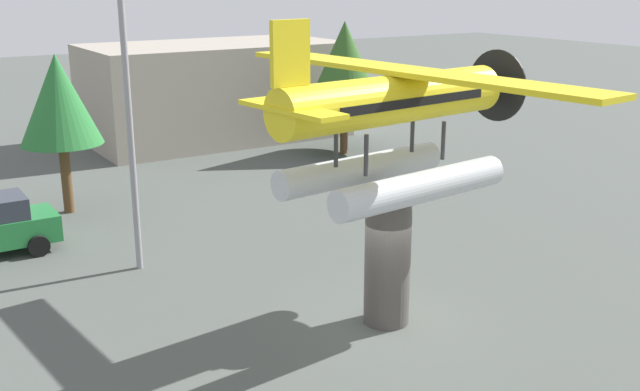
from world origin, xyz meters
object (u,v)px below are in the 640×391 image
display_pedestal (388,258)px  tree_center_back (344,70)px  tree_east (59,100)px  floatplane_monument (395,120)px  streetlight_primary (134,95)px  storefront_building (215,91)px

display_pedestal → tree_center_back: tree_center_back is taller
tree_east → floatplane_monument: bearing=-71.7°
floatplane_monument → streetlight_primary: size_ratio=1.21×
streetlight_primary → storefront_building: 18.24m
tree_east → streetlight_primary: bearing=-85.7°
display_pedestal → tree_east: tree_east is taller
display_pedestal → streetlight_primary: streetlight_primary is taller
tree_east → display_pedestal: bearing=-72.3°
floatplane_monument → tree_east: size_ratio=1.88×
floatplane_monument → tree_east: (-4.31, 13.04, -0.95)m
display_pedestal → tree_east: 13.91m
display_pedestal → floatplane_monument: 3.30m
storefront_building → tree_east: tree_east is taller
storefront_building → tree_center_back: 7.57m
streetlight_primary → tree_east: bearing=94.3°
storefront_building → tree_center_back: bearing=-61.6°
tree_east → tree_center_back: 13.61m
streetlight_primary → tree_center_back: 15.72m
display_pedestal → tree_east: bearing=107.7°
floatplane_monument → tree_center_back: floatplane_monument is taller
storefront_building → display_pedestal: bearing=-104.5°
floatplane_monument → tree_center_back: (9.09, 15.46, -1.02)m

